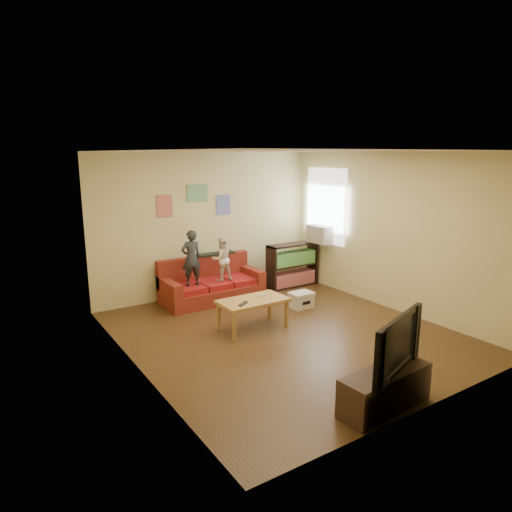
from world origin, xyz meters
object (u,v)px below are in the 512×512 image
television (388,343)px  child_b (222,259)px  bookshelf (292,267)px  tv_stand (385,389)px  child_a (191,258)px  file_box (301,300)px  sofa (211,285)px  coffee_table (253,304)px

television → child_b: bearing=67.1°
bookshelf → tv_stand: bearing=-115.3°
child_a → file_box: 2.07m
sofa → television: size_ratio=1.67×
coffee_table → tv_stand: coffee_table is taller
sofa → child_a: child_a is taller
coffee_table → bookshelf: bearing=38.3°
child_a → tv_stand: bearing=96.2°
sofa → television: bearing=-92.2°
sofa → television: television is taller
television → child_a: bearing=75.3°
sofa → bookshelf: 1.83m
file_box → tv_stand: bearing=-113.0°
child_a → coffee_table: 1.59m
sofa → child_b: 0.56m
child_a → television: size_ratio=0.89×
file_box → television: bearing=-113.0°
coffee_table → child_b: bearing=79.6°
child_b → coffee_table: (-0.27, -1.48, -0.38)m
child_a → bookshelf: (2.27, 0.06, -0.49)m
child_b → sofa: bearing=-44.5°
child_b → television: 4.16m
sofa → coffee_table: 1.65m
tv_stand → bookshelf: bearing=61.0°
coffee_table → tv_stand: bearing=-90.9°
child_b → bookshelf: (1.67, 0.06, -0.39)m
child_b → coffee_table: child_b is taller
tv_stand → coffee_table: bearing=85.4°
child_b → coffee_table: size_ratio=0.76×
file_box → television: television is taller
coffee_table → television: 2.69m
file_box → tv_stand: (-1.29, -3.04, 0.07)m
child_b → bookshelf: child_b is taller
child_a → child_b: child_a is taller
sofa → bookshelf: bookshelf is taller
child_a → bookshelf: 2.33m
coffee_table → file_box: (1.25, 0.37, -0.27)m
bookshelf → file_box: bookshelf is taller
coffee_table → bookshelf: bookshelf is taller
bookshelf → file_box: (-0.69, -1.16, -0.25)m
coffee_table → child_a: bearing=102.5°
child_a → television: bearing=96.2°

